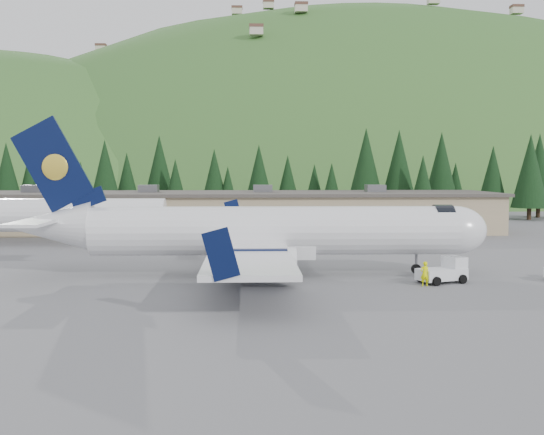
{
  "coord_description": "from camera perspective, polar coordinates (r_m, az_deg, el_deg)",
  "views": [
    {
      "loc": [
        -2.24,
        -52.06,
        8.06
      ],
      "look_at": [
        0.0,
        6.0,
        4.0
      ],
      "focal_mm": 45.0,
      "sensor_mm": 36.0,
      "label": 1
    }
  ],
  "objects": [
    {
      "name": "ground",
      "position": [
        52.73,
        0.25,
        -4.8
      ],
      "size": [
        600.0,
        600.0,
        0.0
      ],
      "primitive_type": "plane",
      "color": "#5A5A5E"
    },
    {
      "name": "airliner",
      "position": [
        52.3,
        -0.92,
        -1.3
      ],
      "size": [
        36.43,
        34.13,
        12.14
      ],
      "rotation": [
        0.0,
        0.0,
        -0.0
      ],
      "color": "white",
      "rests_on": "ground"
    },
    {
      "name": "second_airliner",
      "position": [
        77.6,
        -19.2,
        0.28
      ],
      "size": [
        27.5,
        11.0,
        10.05
      ],
      "color": "white",
      "rests_on": "ground"
    },
    {
      "name": "baggage_tug_a",
      "position": [
        50.49,
        14.29,
        -4.37
      ],
      "size": [
        3.84,
        3.05,
        1.84
      ],
      "rotation": [
        0.0,
        0.0,
        0.39
      ],
      "color": "silver",
      "rests_on": "ground"
    },
    {
      "name": "terminal_building",
      "position": [
        90.27,
        -3.96,
        0.54
      ],
      "size": [
        71.0,
        17.0,
        6.1
      ],
      "color": "tan",
      "rests_on": "ground"
    },
    {
      "name": "ramp_worker",
      "position": [
        48.59,
        12.65,
        -4.62
      ],
      "size": [
        0.68,
        0.49,
        1.73
      ],
      "primitive_type": "imported",
      "rotation": [
        0.0,
        0.0,
        3.27
      ],
      "color": "#F3FF00",
      "rests_on": "ground"
    },
    {
      "name": "tree_line",
      "position": [
        113.12,
        -0.85,
        3.53
      ],
      "size": [
        112.31,
        17.3,
        13.73
      ],
      "color": "black",
      "rests_on": "ground"
    },
    {
      "name": "hills",
      "position": [
        280.46,
        9.67,
        -14.96
      ],
      "size": [
        614.0,
        330.0,
        300.0
      ],
      "color": "#2F6628",
      "rests_on": "ground"
    }
  ]
}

